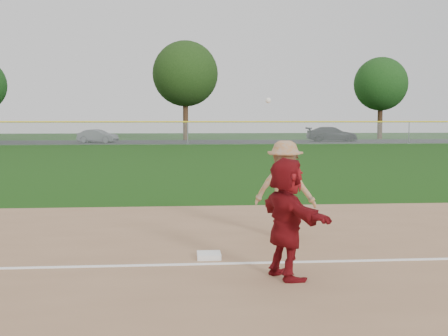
{
  "coord_description": "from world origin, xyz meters",
  "views": [
    {
      "loc": [
        -0.89,
        -9.23,
        2.24
      ],
      "look_at": [
        0.0,
        1.5,
        1.3
      ],
      "focal_mm": 45.0,
      "sensor_mm": 36.0,
      "label": 1
    }
  ],
  "objects": [
    {
      "name": "car_mid",
      "position": [
        -8.45,
        44.94,
        0.63
      ],
      "size": [
        4.01,
        2.43,
        1.25
      ],
      "primitive_type": "imported",
      "rotation": [
        0.0,
        0.0,
        1.26
      ],
      "color": "slate",
      "rests_on": "parking_asphalt"
    },
    {
      "name": "ground",
      "position": [
        0.0,
        0.0,
        0.0
      ],
      "size": [
        160.0,
        160.0,
        0.0
      ],
      "primitive_type": "plane",
      "color": "#143C0B",
      "rests_on": "ground"
    },
    {
      "name": "base_runner",
      "position": [
        0.62,
        -1.62,
        0.87
      ],
      "size": [
        1.0,
        1.65,
        1.7
      ],
      "primitive_type": "imported",
      "rotation": [
        0.0,
        0.0,
        1.91
      ],
      "color": "maroon",
      "rests_on": "infield_dirt"
    },
    {
      "name": "first_base_play",
      "position": [
        1.11,
        1.11,
        0.93
      ],
      "size": [
        1.35,
        1.28,
        2.59
      ],
      "color": "gray",
      "rests_on": "infield_dirt"
    },
    {
      "name": "parking_asphalt",
      "position": [
        0.0,
        46.0,
        0.01
      ],
      "size": [
        120.0,
        10.0,
        0.01
      ],
      "primitive_type": "cube",
      "color": "black",
      "rests_on": "ground"
    },
    {
      "name": "tree_2",
      "position": [
        0.0,
        51.5,
        7.06
      ],
      "size": [
        7.0,
        7.0,
        10.58
      ],
      "color": "#3A2415",
      "rests_on": "ground"
    },
    {
      "name": "foul_line",
      "position": [
        0.0,
        -0.8,
        0.03
      ],
      "size": [
        60.0,
        0.1,
        0.01
      ],
      "primitive_type": "cube",
      "color": "white",
      "rests_on": "infield_dirt"
    },
    {
      "name": "outfield_fence",
      "position": [
        0.0,
        40.0,
        1.96
      ],
      "size": [
        110.0,
        0.12,
        110.0
      ],
      "color": "#999EA0",
      "rests_on": "ground"
    },
    {
      "name": "car_right",
      "position": [
        14.44,
        45.53,
        0.74
      ],
      "size": [
        5.13,
        2.25,
        1.47
      ],
      "primitive_type": "imported",
      "rotation": [
        0.0,
        0.0,
        1.53
      ],
      "color": "black",
      "rests_on": "parking_asphalt"
    },
    {
      "name": "first_base",
      "position": [
        -0.4,
        -0.42,
        0.06
      ],
      "size": [
        0.38,
        0.38,
        0.08
      ],
      "primitive_type": "cube",
      "rotation": [
        0.0,
        0.0,
        -0.01
      ],
      "color": "white",
      "rests_on": "infield_dirt"
    },
    {
      "name": "tree_3",
      "position": [
        22.0,
        52.8,
        6.16
      ],
      "size": [
        6.0,
        6.0,
        9.19
      ],
      "color": "#321F12",
      "rests_on": "ground"
    }
  ]
}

